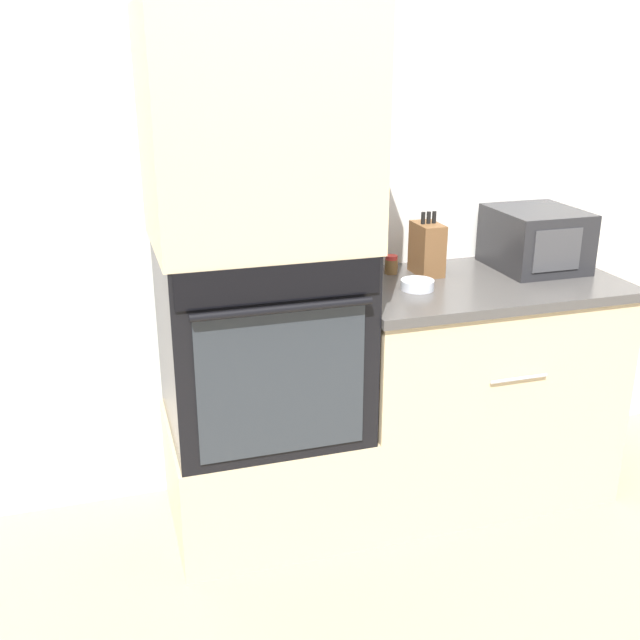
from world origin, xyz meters
The scene contains 11 objects.
ground_plane centered at (0.00, 0.00, 0.00)m, with size 12.00×12.00×0.00m, color gray.
wall_back centered at (0.00, 0.63, 1.25)m, with size 8.00×0.05×2.50m.
oven_cabinet_base centered at (-0.34, 0.30, 0.21)m, with size 0.69×0.60×0.41m.
wall_oven centered at (-0.34, 0.30, 0.75)m, with size 0.66×0.64×0.67m.
oven_cabinet_upper centered at (-0.34, 0.30, 1.46)m, with size 0.69×0.60×0.74m.
counter_unit centered at (0.51, 0.30, 0.44)m, with size 1.03×0.63×0.88m.
microwave centered at (0.78, 0.39, 0.99)m, with size 0.32×0.36×0.23m.
knife_block centered at (0.34, 0.44, 0.98)m, with size 0.09×0.15×0.24m.
bowl centered at (0.23, 0.26, 0.89)m, with size 0.12×0.12×0.04m.
condiment_jar_near centered at (0.07, 0.46, 0.93)m, with size 0.06×0.06×0.11m.
condiment_jar_mid centered at (0.21, 0.48, 0.91)m, with size 0.05×0.05×0.07m.
Camera 1 is at (-0.86, -2.09, 1.69)m, focal length 42.00 mm.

